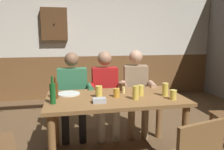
{
  "coord_description": "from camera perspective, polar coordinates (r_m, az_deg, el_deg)",
  "views": [
    {
      "loc": [
        -0.54,
        -2.51,
        1.44
      ],
      "look_at": [
        0.0,
        0.17,
        0.96
      ],
      "focal_mm": 35.98,
      "sensor_mm": 36.0,
      "label": 1
    }
  ],
  "objects": [
    {
      "name": "back_wall_upper",
      "position": [
        5.33,
        -5.7,
        13.38
      ],
      "size": [
        6.03,
        0.12,
        1.59
      ],
      "primitive_type": "cube",
      "color": "silver"
    },
    {
      "name": "back_wall_wainscot",
      "position": [
        5.4,
        -5.47,
        -0.37
      ],
      "size": [
        6.03,
        0.12,
        0.98
      ],
      "primitive_type": "cube",
      "color": "brown",
      "rests_on": "ground_plane"
    },
    {
      "name": "dining_table",
      "position": [
        2.68,
        0.81,
        -7.75
      ],
      "size": [
        1.59,
        0.88,
        0.74
      ],
      "color": "brown",
      "rests_on": "ground_plane"
    },
    {
      "name": "person_0",
      "position": [
        3.26,
        -9.98,
        -4.02
      ],
      "size": [
        0.56,
        0.48,
        1.21
      ],
      "rotation": [
        0.0,
        0.0,
        3.14
      ],
      "color": "#33724C",
      "rests_on": "ground_plane"
    },
    {
      "name": "person_1",
      "position": [
        3.29,
        -1.63,
        -3.74
      ],
      "size": [
        0.52,
        0.53,
        1.22
      ],
      "rotation": [
        0.0,
        0.0,
        3.12
      ],
      "color": "#AD1919",
      "rests_on": "ground_plane"
    },
    {
      "name": "person_2",
      "position": [
        3.4,
        6.11,
        -3.22
      ],
      "size": [
        0.53,
        0.58,
        1.23
      ],
      "rotation": [
        0.0,
        0.0,
        2.97
      ],
      "color": "#997F60",
      "rests_on": "ground_plane"
    },
    {
      "name": "table_candle",
      "position": [
        2.8,
        2.95,
        -3.83
      ],
      "size": [
        0.04,
        0.04,
        0.08
      ],
      "primitive_type": "cylinder",
      "color": "#F9E08C",
      "rests_on": "dining_table"
    },
    {
      "name": "condiment_caddy",
      "position": [
        2.41,
        -3.27,
        -6.45
      ],
      "size": [
        0.14,
        0.1,
        0.05
      ],
      "primitive_type": "cube",
      "color": "#B2B7BC",
      "rests_on": "dining_table"
    },
    {
      "name": "plate_0",
      "position": [
        2.8,
        -10.97,
        -4.69
      ],
      "size": [
        0.28,
        0.28,
        0.01
      ],
      "primitive_type": "cylinder",
      "color": "white",
      "rests_on": "dining_table"
    },
    {
      "name": "bottle_0",
      "position": [
        2.42,
        -14.84,
        -4.46
      ],
      "size": [
        0.06,
        0.06,
        0.29
      ],
      "color": "#195923",
      "rests_on": "dining_table"
    },
    {
      "name": "bottle_1",
      "position": [
        2.62,
        -14.16,
        -3.75
      ],
      "size": [
        0.06,
        0.06,
        0.25
      ],
      "color": "#593314",
      "rests_on": "dining_table"
    },
    {
      "name": "pint_glass_0",
      "position": [
        2.92,
        2.64,
        -3.02
      ],
      "size": [
        0.08,
        0.08,
        0.1
      ],
      "primitive_type": "cylinder",
      "color": "#4C2D19",
      "rests_on": "dining_table"
    },
    {
      "name": "pint_glass_1",
      "position": [
        2.6,
        -3.36,
        -4.25
      ],
      "size": [
        0.08,
        0.08,
        0.14
      ],
      "primitive_type": "cylinder",
      "color": "#E5C64C",
      "rests_on": "dining_table"
    },
    {
      "name": "pint_glass_2",
      "position": [
        2.6,
        15.29,
        -4.87
      ],
      "size": [
        0.07,
        0.07,
        0.11
      ],
      "primitive_type": "cylinder",
      "color": "#E5C64C",
      "rests_on": "dining_table"
    },
    {
      "name": "pint_glass_3",
      "position": [
        2.53,
        6.03,
        -4.5
      ],
      "size": [
        0.07,
        0.07,
        0.15
      ],
      "primitive_type": "cylinder",
      "color": "#E5C64C",
      "rests_on": "dining_table"
    },
    {
      "name": "pint_glass_4",
      "position": [
        2.73,
        13.36,
        -3.6
      ],
      "size": [
        0.07,
        0.07,
        0.16
      ],
      "primitive_type": "cylinder",
      "color": "#E5C64C",
      "rests_on": "dining_table"
    },
    {
      "name": "pint_glass_5",
      "position": [
        2.69,
        7.25,
        -3.9
      ],
      "size": [
        0.07,
        0.07,
        0.13
      ],
      "primitive_type": "cylinder",
      "color": "#E5C64C",
      "rests_on": "dining_table"
    },
    {
      "name": "pint_glass_6",
      "position": [
        2.62,
        1.15,
        -4.51
      ],
      "size": [
        0.07,
        0.07,
        0.1
      ],
      "primitive_type": "cylinder",
      "color": "gold",
      "rests_on": "dining_table"
    },
    {
      "name": "wall_dart_cabinet",
      "position": [
        5.17,
        -14.44,
        12.43
      ],
      "size": [
        0.56,
        0.15,
        0.7
      ],
      "color": "brown"
    }
  ]
}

